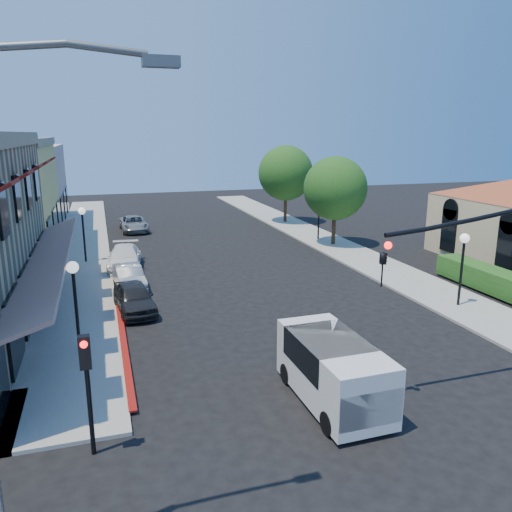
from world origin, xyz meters
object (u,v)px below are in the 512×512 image
object	(u,v)px
lamppost_left_far	(83,221)
lamppost_right_near	(463,251)
street_tree_b	(286,173)
parked_car_d	(134,224)
street_tree_a	(335,188)
parked_car_c	(124,258)
lamppost_left_near	(74,284)
white_van	(334,368)
secondary_signal	(87,373)
parked_car_b	(129,277)
lamppost_right_far	(319,205)
parked_car_a	(134,298)

from	to	relation	value
lamppost_left_far	lamppost_right_near	bearing A→B (deg)	-39.47
street_tree_b	parked_car_d	world-z (taller)	street_tree_b
street_tree_a	parked_car_c	distance (m)	15.54
lamppost_left_near	white_van	bearing A→B (deg)	-38.88
secondary_signal	lamppost_right_near	size ratio (longest dim) A/B	0.93
lamppost_left_near	parked_car_c	bearing A→B (deg)	79.15
lamppost_left_near	parked_car_c	distance (m)	12.39
lamppost_left_near	parked_car_b	world-z (taller)	lamppost_left_near
street_tree_b	parked_car_d	bearing A→B (deg)	180.00
lamppost_left_far	lamppost_right_far	bearing A→B (deg)	6.71
street_tree_b	lamppost_left_far	xyz separation A→B (m)	(-17.30, -10.00, -1.81)
lamppost_right_near	lamppost_right_far	xyz separation A→B (m)	(0.00, 16.00, 0.00)
lamppost_right_near	lamppost_right_far	world-z (taller)	same
street_tree_b	parked_car_c	distance (m)	19.60
secondary_signal	parked_car_b	xyz separation A→B (m)	(1.80, 14.35, -1.69)
lamppost_left_near	parked_car_b	distance (m)	8.36
street_tree_a	secondary_signal	xyz separation A→B (m)	(-16.80, -20.59, -1.88)
street_tree_b	lamppost_left_far	world-z (taller)	street_tree_b
lamppost_right_near	white_van	xyz separation A→B (m)	(-9.50, -6.05, -1.59)
lamppost_left_far	lamppost_right_far	size ratio (longest dim) A/B	1.00
parked_car_b	lamppost_left_far	bearing A→B (deg)	104.58
white_van	lamppost_left_far	bearing A→B (deg)	110.51
lamppost_left_far	parked_car_b	xyz separation A→B (m)	(2.30, -6.24, -2.11)
lamppost_right_near	parked_car_b	bearing A→B (deg)	152.17
lamppost_left_near	parked_car_b	xyz separation A→B (m)	(2.30, 7.76, -2.11)
street_tree_b	lamppost_right_near	bearing A→B (deg)	-90.72
lamppost_right_far	lamppost_right_near	bearing A→B (deg)	-90.00
parked_car_d	lamppost_right_far	bearing A→B (deg)	-33.46
street_tree_b	lamppost_right_far	size ratio (longest dim) A/B	1.97
street_tree_a	white_van	bearing A→B (deg)	-116.05
street_tree_a	lamppost_right_near	size ratio (longest dim) A/B	1.82
secondary_signal	lamppost_left_near	bearing A→B (deg)	94.34
lamppost_right_near	secondary_signal	bearing A→B (deg)	-158.22
secondary_signal	street_tree_a	bearing A→B (deg)	50.79
secondary_signal	lamppost_left_far	world-z (taller)	lamppost_left_far
street_tree_a	parked_car_a	distance (m)	18.37
parked_car_c	parked_car_b	bearing A→B (deg)	-84.18
lamppost_left_near	white_van	world-z (taller)	lamppost_left_near
secondary_signal	parked_car_b	distance (m)	14.56
street_tree_a	lamppost_left_far	size ratio (longest dim) A/B	1.82
secondary_signal	lamppost_right_far	distance (m)	27.98
parked_car_c	white_van	bearing A→B (deg)	-68.10
lamppost_left_near	parked_car_a	bearing A→B (deg)	60.10
parked_car_d	lamppost_right_near	bearing A→B (deg)	-63.44
street_tree_b	secondary_signal	distance (m)	34.97
parked_car_a	parked_car_b	xyz separation A→B (m)	(0.00, 3.76, -0.05)
lamppost_right_near	parked_car_b	world-z (taller)	lamppost_right_near
parked_car_a	street_tree_a	bearing A→B (deg)	28.22
street_tree_b	parked_car_b	xyz separation A→B (m)	(-15.00, -16.24, -3.92)
lamppost_left_near	street_tree_a	bearing A→B (deg)	38.98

